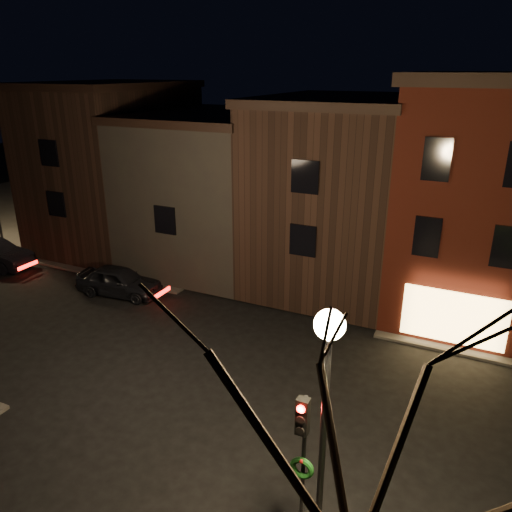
{
  "coord_description": "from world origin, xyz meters",
  "views": [
    {
      "loc": [
        8.49,
        -13.99,
        10.76
      ],
      "look_at": [
        -0.11,
        4.09,
        3.2
      ],
      "focal_mm": 35.0,
      "sensor_mm": 36.0,
      "label": 1
    }
  ],
  "objects_px": {
    "traffic_signal": "(302,448)",
    "bare_tree_right": "(366,436)",
    "street_lamp_near": "(327,376)",
    "parked_car_a": "(119,281)"
  },
  "relations": [
    {
      "from": "traffic_signal",
      "to": "bare_tree_right",
      "type": "height_order",
      "value": "bare_tree_right"
    },
    {
      "from": "street_lamp_near",
      "to": "traffic_signal",
      "type": "distance_m",
      "value": 2.49
    },
    {
      "from": "street_lamp_near",
      "to": "parked_car_a",
      "type": "height_order",
      "value": "street_lamp_near"
    },
    {
      "from": "traffic_signal",
      "to": "bare_tree_right",
      "type": "bearing_deg",
      "value": -57.59
    },
    {
      "from": "street_lamp_near",
      "to": "parked_car_a",
      "type": "distance_m",
      "value": 17.51
    },
    {
      "from": "parked_car_a",
      "to": "bare_tree_right",
      "type": "bearing_deg",
      "value": -136.1
    },
    {
      "from": "street_lamp_near",
      "to": "bare_tree_right",
      "type": "xyz_separation_m",
      "value": [
        1.3,
        -2.5,
        0.97
      ]
    },
    {
      "from": "parked_car_a",
      "to": "street_lamp_near",
      "type": "bearing_deg",
      "value": -132.31
    },
    {
      "from": "street_lamp_near",
      "to": "bare_tree_right",
      "type": "relative_size",
      "value": 0.76
    },
    {
      "from": "traffic_signal",
      "to": "parked_car_a",
      "type": "distance_m",
      "value": 16.29
    }
  ]
}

